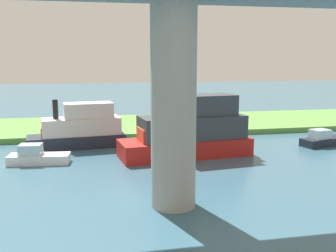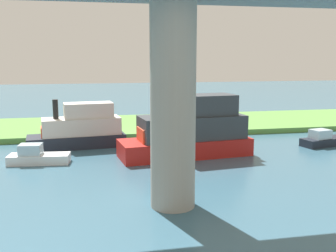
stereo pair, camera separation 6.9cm
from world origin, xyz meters
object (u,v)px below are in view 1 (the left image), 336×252
object	(u,v)px
person_on_bank	(173,120)
pontoon_yellow	(37,157)
mooring_post	(199,124)
motorboat_red	(190,131)
skiff_small	(175,135)
bridge_pylon	(174,107)
riverboat_paddlewheel	(323,140)
motorboat_white	(80,129)

from	to	relation	value
person_on_bank	pontoon_yellow	bearing A→B (deg)	39.49
mooring_post	pontoon_yellow	bearing A→B (deg)	31.86
person_on_bank	motorboat_red	size ratio (longest dim) A/B	0.14
motorboat_red	skiff_small	xyz separation A→B (m)	(-0.08, -5.18, -1.25)
bridge_pylon	riverboat_paddlewheel	bearing A→B (deg)	-144.68
motorboat_white	pontoon_yellow	xyz separation A→B (m)	(2.86, 4.76, -0.98)
motorboat_red	skiff_small	world-z (taller)	motorboat_red
mooring_post	motorboat_white	distance (m)	12.15
skiff_small	person_on_bank	bearing A→B (deg)	-99.82
person_on_bank	pontoon_yellow	size ratio (longest dim) A/B	0.32
riverboat_paddlewheel	motorboat_red	bearing A→B (deg)	5.05
bridge_pylon	motorboat_red	size ratio (longest dim) A/B	0.99
mooring_post	riverboat_paddlewheel	xyz separation A→B (m)	(-8.59, 7.73, -0.36)
bridge_pylon	motorboat_red	xyz separation A→B (m)	(-3.37, -9.76, -3.13)
motorboat_red	pontoon_yellow	xyz separation A→B (m)	(10.98, 0.09, -1.36)
person_on_bank	riverboat_paddlewheel	bearing A→B (deg)	142.05
skiff_small	riverboat_paddlewheel	distance (m)	12.51
mooring_post	skiff_small	world-z (taller)	skiff_small
mooring_post	skiff_small	distance (m)	4.83
bridge_pylon	pontoon_yellow	size ratio (longest dim) A/B	2.33
person_on_bank	pontoon_yellow	distance (m)	15.34
mooring_post	pontoon_yellow	world-z (taller)	pontoon_yellow
mooring_post	pontoon_yellow	size ratio (longest dim) A/B	0.17
pontoon_yellow	riverboat_paddlewheel	distance (m)	22.89
motorboat_white	skiff_small	size ratio (longest dim) A/B	1.59
mooring_post	motorboat_red	world-z (taller)	motorboat_red
person_on_bank	skiff_small	distance (m)	4.58
bridge_pylon	skiff_small	bearing A→B (deg)	-103.01
bridge_pylon	riverboat_paddlewheel	xyz separation A→B (m)	(-15.26, -10.81, -4.48)
bridge_pylon	person_on_bank	bearing A→B (deg)	-102.28
motorboat_white	motorboat_red	size ratio (longest dim) A/B	0.80
motorboat_white	bridge_pylon	bearing A→B (deg)	108.20
bridge_pylon	motorboat_white	bearing A→B (deg)	-71.80
person_on_bank	mooring_post	world-z (taller)	person_on_bank
bridge_pylon	motorboat_white	world-z (taller)	bridge_pylon
skiff_small	riverboat_paddlewheel	size ratio (longest dim) A/B	1.14
motorboat_white	person_on_bank	bearing A→B (deg)	-150.93
person_on_bank	motorboat_red	bearing A→B (deg)	84.96
pontoon_yellow	mooring_post	bearing A→B (deg)	-148.14
bridge_pylon	mooring_post	size ratio (longest dim) A/B	13.90
motorboat_white	mooring_post	bearing A→B (deg)	-160.19
person_on_bank	riverboat_paddlewheel	xyz separation A→B (m)	(-11.03, 8.60, -0.70)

